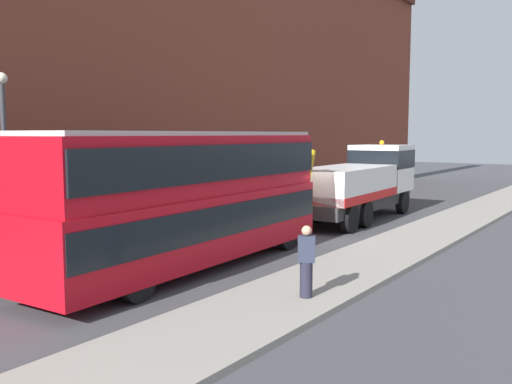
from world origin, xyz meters
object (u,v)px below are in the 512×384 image
object	(u,v)px
street_lamp	(5,151)
double_decker_bus	(190,194)
pedestrian_onlooker	(306,262)
recovery_tow_truck	(361,182)

from	to	relation	value
street_lamp	double_decker_bus	bearing A→B (deg)	-61.98
double_decker_bus	pedestrian_onlooker	xyz separation A→B (m)	(-1.00, -4.54, -1.25)
recovery_tow_truck	street_lamp	bearing A→B (deg)	158.20
recovery_tow_truck	double_decker_bus	xyz separation A→B (m)	(-11.87, -0.02, 0.47)
double_decker_bus	street_lamp	xyz separation A→B (m)	(-2.71, 5.09, 1.24)
recovery_tow_truck	pedestrian_onlooker	world-z (taller)	recovery_tow_truck
recovery_tow_truck	street_lamp	xyz separation A→B (m)	(-14.58, 5.07, 1.71)
street_lamp	recovery_tow_truck	bearing A→B (deg)	-19.17
recovery_tow_truck	street_lamp	size ratio (longest dim) A/B	1.75
double_decker_bus	pedestrian_onlooker	bearing A→B (deg)	-105.09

